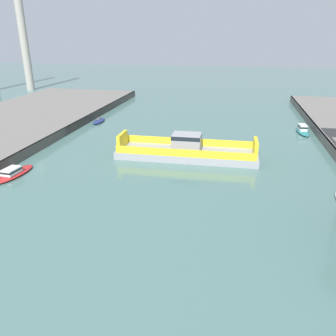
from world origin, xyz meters
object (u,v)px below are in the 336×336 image
(chain_ferry, at_px, (186,151))
(moored_boat_mid_left, at_px, (99,121))
(moored_boat_mid_right, at_px, (303,130))
(moored_boat_far_right, at_px, (14,173))
(smokestack_distant_a, at_px, (23,33))

(chain_ferry, bearing_deg, moored_boat_mid_left, 139.65)
(moored_boat_mid_right, height_order, moored_boat_far_right, moored_boat_mid_right)
(moored_boat_mid_left, distance_m, moored_boat_far_right, 29.52)
(moored_boat_mid_right, distance_m, moored_boat_far_right, 50.01)
(chain_ferry, xyz_separation_m, moored_boat_mid_left, (-21.31, 18.10, -0.83))
(moored_boat_mid_left, bearing_deg, smokestack_distant_a, 136.19)
(moored_boat_far_right, relative_size, smokestack_distant_a, 0.21)
(moored_boat_mid_left, bearing_deg, chain_ferry, -40.35)
(chain_ferry, bearing_deg, smokestack_distant_a, 137.36)
(moored_boat_far_right, bearing_deg, moored_boat_mid_left, 90.41)
(chain_ferry, bearing_deg, moored_boat_mid_right, 42.74)
(chain_ferry, distance_m, moored_boat_mid_right, 26.43)
(chain_ferry, height_order, moored_boat_mid_left, chain_ferry)
(moored_boat_mid_right, bearing_deg, moored_boat_far_right, -144.08)
(moored_boat_far_right, bearing_deg, moored_boat_mid_right, 35.92)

